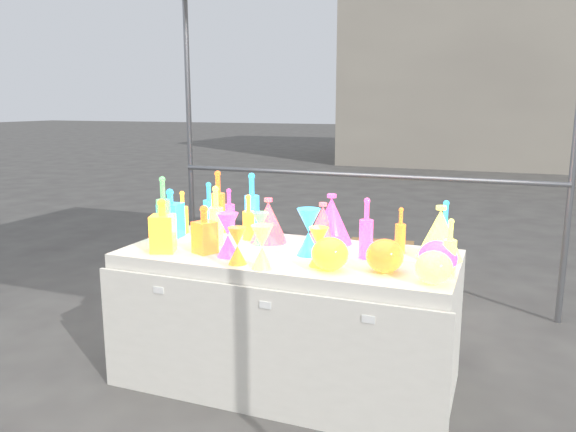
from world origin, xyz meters
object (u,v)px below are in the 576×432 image
(bottle_0, at_px, (183,212))
(globe_0, at_px, (330,256))
(display_table, at_px, (287,318))
(hourglass_0, at_px, (237,246))
(decanter_0, at_px, (163,226))
(lampshade_0, at_px, (323,224))
(cardboard_box_closed, at_px, (379,267))

(bottle_0, relative_size, globe_0, 1.47)
(display_table, bearing_deg, hourglass_0, -117.14)
(bottle_0, xyz_separation_m, decanter_0, (0.15, -0.44, 0.01))
(decanter_0, height_order, lampshade_0, decanter_0)
(display_table, relative_size, globe_0, 10.21)
(display_table, xyz_separation_m, hourglass_0, (-0.15, -0.30, 0.47))
(lampshade_0, bearing_deg, bottle_0, 160.40)
(globe_0, xyz_separation_m, lampshade_0, (-0.19, 0.47, 0.05))
(globe_0, bearing_deg, lampshade_0, 111.73)
(decanter_0, xyz_separation_m, lampshade_0, (0.76, 0.47, -0.02))
(cardboard_box_closed, bearing_deg, display_table, -99.17)
(decanter_0, bearing_deg, bottle_0, 87.11)
(hourglass_0, xyz_separation_m, globe_0, (0.46, 0.07, -0.02))
(bottle_0, bearing_deg, hourglass_0, -38.88)
(hourglass_0, bearing_deg, globe_0, 8.23)
(hourglass_0, bearing_deg, decanter_0, 172.04)
(display_table, relative_size, decanter_0, 6.30)
(globe_0, relative_size, lampshade_0, 0.74)
(cardboard_box_closed, height_order, decanter_0, decanter_0)
(bottle_0, bearing_deg, display_table, -14.89)
(hourglass_0, height_order, globe_0, hourglass_0)
(display_table, relative_size, lampshade_0, 7.56)
(decanter_0, bearing_deg, hourglass_0, -29.23)
(display_table, xyz_separation_m, decanter_0, (-0.63, -0.23, 0.52))
(cardboard_box_closed, distance_m, lampshade_0, 1.68)
(lampshade_0, bearing_deg, hourglass_0, -138.85)
(lampshade_0, bearing_deg, display_table, -139.06)
(cardboard_box_closed, xyz_separation_m, lampshade_0, (-0.01, -1.54, 0.68))
(cardboard_box_closed, bearing_deg, lampshade_0, -95.25)
(decanter_0, bearing_deg, display_table, -1.26)
(decanter_0, bearing_deg, globe_0, -21.28)
(display_table, height_order, hourglass_0, hourglass_0)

